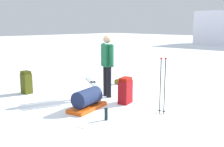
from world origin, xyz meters
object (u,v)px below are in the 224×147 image
Objects in this scene: ski_pair_near at (93,83)px; backpack_large_dark at (125,91)px; backpack_bright at (26,82)px; ski_poles_planted_near at (163,83)px; skier_standing at (107,63)px; gear_sled at (87,100)px; sleeping_mat_rolled at (121,81)px; thermos_bottle at (106,114)px.

ski_pair_near is 2.60m from backpack_large_dark.
ski_poles_planted_near is (3.81, 1.31, 0.39)m from backpack_bright.
backpack_bright is at bearing -142.70° from skier_standing.
ski_poles_planted_near reaches higher than ski_pair_near.
skier_standing reaches higher than ski_poles_planted_near.
skier_standing is 1.52× the size of gear_sled.
ski_poles_planted_near is 3.30m from sleeping_mat_rolled.
skier_standing is 2.58× the size of backpack_bright.
backpack_bright is at bearing -153.91° from backpack_large_dark.
backpack_bright is (-1.89, -1.44, -0.63)m from skier_standing.
backpack_large_dark is at bearing 72.71° from gear_sled.
gear_sled is 2.97m from sleeping_mat_rolled.
ski_poles_planted_near is 1.44m from thermos_bottle.
gear_sled reaches higher than thermos_bottle.
sleeping_mat_rolled is (-0.89, 1.51, -0.86)m from skier_standing.
thermos_bottle is at bearing -36.28° from ski_pair_near.
ski_pair_near is 6.46× the size of thermos_bottle.
sleeping_mat_rolled reaches higher than ski_pair_near.
ski_poles_planted_near reaches higher than backpack_large_dark.
backpack_large_dark reaches higher than ski_pair_near.
sleeping_mat_rolled is (-1.37, 2.63, -0.13)m from gear_sled.
sleeping_mat_rolled is at bearing 135.81° from backpack_large_dark.
thermos_bottle is (3.23, 0.13, -0.19)m from backpack_bright.
ski_poles_planted_near is at bearing 34.87° from gear_sled.
backpack_large_dark is 1.21× the size of sleeping_mat_rolled.
skier_standing is 2.04m from thermos_bottle.
backpack_bright is at bearing -172.37° from gear_sled.
gear_sled is 0.88m from thermos_bottle.
backpack_bright is 2.40m from gear_sled.
sleeping_mat_rolled is at bearing 117.50° from gear_sled.
backpack_large_dark is at bearing -8.95° from skier_standing.
ski_pair_near is 2.33m from backpack_bright.
backpack_bright is at bearing -108.84° from sleeping_mat_rolled.
backpack_bright is 0.52× the size of ski_poles_planted_near.
skier_standing is 1.95m from sleeping_mat_rolled.
backpack_large_dark is 1.01× the size of backpack_bright.
skier_standing reaches higher than backpack_large_dark.
thermos_bottle is (0.85, -0.19, -0.09)m from gear_sled.
thermos_bottle is at bearing -65.52° from backpack_large_dark.
backpack_bright is (-2.69, -1.32, -0.00)m from backpack_large_dark.
skier_standing reaches higher than thermos_bottle.
thermos_bottle is (2.93, -2.15, 0.12)m from ski_pair_near.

